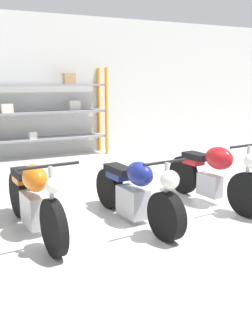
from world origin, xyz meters
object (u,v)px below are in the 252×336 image
(motorcycle_orange, at_px, (33,198))
(motorcycle_red, at_px, (214,173))
(shelving_rack, at_px, (10,112))
(motorcycle_blue, at_px, (135,192))

(motorcycle_orange, bearing_deg, motorcycle_red, 83.86)
(shelving_rack, height_order, motorcycle_orange, shelving_rack)
(motorcycle_blue, bearing_deg, motorcycle_red, 90.04)
(shelving_rack, distance_m, motorcycle_orange, 4.96)
(motorcycle_orange, xyz_separation_m, motorcycle_red, (2.85, -0.03, 0.04))
(motorcycle_orange, distance_m, motorcycle_blue, 1.38)
(shelving_rack, distance_m, motorcycle_red, 5.51)
(motorcycle_blue, distance_m, motorcycle_red, 1.49)
(motorcycle_orange, relative_size, motorcycle_red, 1.05)
(motorcycle_orange, height_order, motorcycle_red, motorcycle_red)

